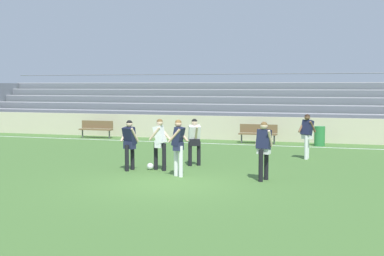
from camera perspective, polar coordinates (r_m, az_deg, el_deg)
name	(u,v)px	position (r m, az deg, el deg)	size (l,w,h in m)	color
ground_plane	(169,184)	(14.95, -2.52, -6.00)	(160.00, 160.00, 0.00)	#477033
field_line_sideline	(246,145)	(24.77, 5.81, -1.79)	(44.00, 0.12, 0.01)	white
sideline_wall	(254,129)	(26.57, 6.68, -0.07)	(48.00, 0.16, 1.20)	beige
bleacher_stand	(203,106)	(30.63, 1.23, 2.33)	(27.99, 4.78, 3.47)	#B2B2B7
bench_far_right	(258,132)	(25.39, 7.08, -0.42)	(1.80, 0.40, 0.90)	brown
bench_centre_sideline	(96,128)	(28.25, -10.18, 0.05)	(1.80, 0.40, 0.90)	brown
trash_bin	(320,136)	(24.85, 13.49, -0.85)	(0.48, 0.48, 0.89)	#2D7F3D
player_dark_challenging	(178,142)	(16.00, -1.47, -1.56)	(0.53, 0.46, 1.72)	white
player_white_on_ball	(160,140)	(17.20, -3.46, -1.26)	(0.61, 0.47, 1.67)	black
player_white_deep_cover	(194,138)	(18.15, 0.26, -1.08)	(0.50, 0.68, 1.61)	black
player_dark_overlapping	(307,132)	(20.27, 12.20, -0.45)	(0.65, 0.50, 1.68)	white
player_dark_wide_right	(264,146)	(15.42, 7.68, -1.87)	(0.52, 0.48, 1.71)	black
player_dark_dropping_back	(130,141)	(17.25, -6.70, -1.36)	(0.59, 0.46, 1.63)	black
soccer_ball	(150,166)	(17.44, -4.49, -4.11)	(0.22, 0.22, 0.22)	white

